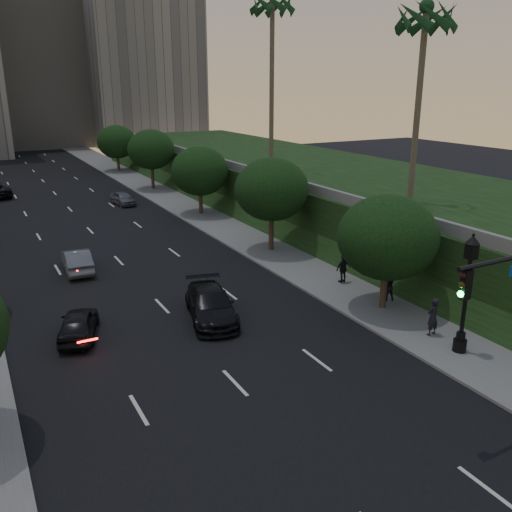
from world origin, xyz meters
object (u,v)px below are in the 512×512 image
sedan_near_right (211,305)px  pedestrian_c (343,269)px  sedan_mid_left (77,260)px  sedan_far_right (123,198)px  pedestrian_a (433,317)px  pedestrian_b (387,286)px  street_lamp (465,299)px  sedan_near_left (78,324)px

sedan_near_right → pedestrian_c: 9.05m
sedan_mid_left → sedan_far_right: size_ratio=1.16×
sedan_mid_left → pedestrian_a: (12.95, -17.86, 0.35)m
sedan_mid_left → pedestrian_b: size_ratio=2.66×
sedan_far_right → pedestrian_a: 36.68m
sedan_mid_left → pedestrian_a: pedestrian_a is taller
sedan_near_right → pedestrian_a: bearing=-25.6°
street_lamp → pedestrian_b: 6.47m
pedestrian_a → sedan_far_right: bearing=-87.4°
pedestrian_c → sedan_far_right: bearing=-82.5°
sedan_far_right → sedan_near_left: bearing=-115.9°
sedan_far_right → pedestrian_c: 29.11m
sedan_mid_left → pedestrian_b: pedestrian_b is taller
sedan_near_left → sedan_mid_left: size_ratio=0.91×
street_lamp → sedan_far_right: bearing=97.3°
sedan_mid_left → pedestrian_a: 22.06m
pedestrian_b → pedestrian_c: bearing=-66.1°
sedan_near_left → pedestrian_b: 16.27m
pedestrian_a → pedestrian_b: (1.05, 4.34, -0.09)m
sedan_near_left → pedestrian_a: pedestrian_a is taller
sedan_near_left → sedan_near_right: (6.41, -1.04, 0.10)m
street_lamp → sedan_far_right: street_lamp is taller
pedestrian_c → pedestrian_b: bearing=93.4°
sedan_far_right → pedestrian_a: size_ratio=2.05×
street_lamp → pedestrian_c: street_lamp is taller
pedestrian_a → pedestrian_b: bearing=-108.8°
sedan_near_right → sedan_far_right: bearing=97.5°
pedestrian_b → pedestrian_c: 3.46m
pedestrian_b → sedan_near_left: bearing=3.9°
sedan_near_left → sedan_far_right: bearing=-91.2°
pedestrian_a → pedestrian_b: 4.47m
sedan_near_left → sedan_far_right: 29.98m
sedan_near_left → pedestrian_c: bearing=-163.0°
pedestrian_a → sedan_near_right: bearing=-44.9°
street_lamp → pedestrian_a: size_ratio=3.00×
street_lamp → sedan_far_right: size_ratio=1.46×
pedestrian_a → sedan_mid_left: bearing=-59.2°
street_lamp → pedestrian_a: 2.38m
pedestrian_b → pedestrian_c: (-0.42, 3.43, 0.03)m
sedan_near_left → sedan_mid_left: (1.84, 9.85, 0.05)m
street_lamp → sedan_far_right: (-4.86, 38.14, -1.98)m
sedan_far_right → sedan_near_right: bearing=-103.4°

